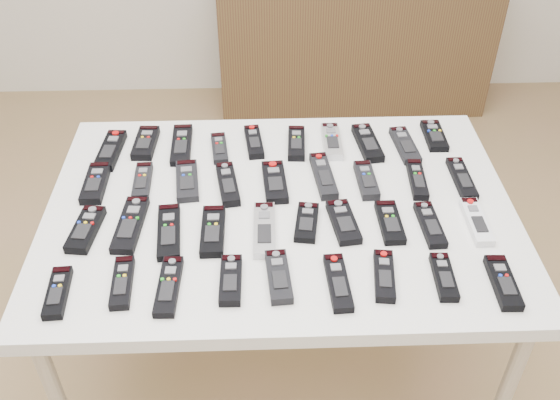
{
  "coord_description": "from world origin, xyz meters",
  "views": [
    {
      "loc": [
        0.06,
        -1.35,
        1.85
      ],
      "look_at": [
        0.1,
        -0.07,
        0.8
      ],
      "focal_mm": 40.0,
      "sensor_mm": 36.0,
      "label": 1
    }
  ],
  "objects_px": {
    "remote_12": "(187,181)",
    "remote_33": "(279,276)",
    "remote_18": "(462,178)",
    "remote_26": "(390,222)",
    "remote_0": "(111,150)",
    "remote_25": "(343,222)",
    "table": "(280,222)",
    "remote_20": "(130,225)",
    "remote_32": "(231,280)",
    "remote_15": "(323,176)",
    "remote_17": "(417,179)",
    "remote_27": "(430,225)",
    "remote_9": "(434,136)",
    "remote_19": "(86,229)",
    "remote_24": "(307,222)",
    "remote_13": "(228,184)",
    "remote_30": "(122,282)",
    "remote_35": "(384,276)",
    "remote_3": "(219,148)",
    "remote_8": "(405,145)",
    "remote_11": "(143,181)",
    "remote_28": "(476,221)",
    "sideboard": "(354,46)",
    "remote_6": "(332,141)",
    "remote_5": "(296,143)",
    "remote_22": "(213,231)",
    "remote_29": "(58,293)",
    "remote_21": "(169,232)",
    "remote_31": "(169,286)",
    "remote_1": "(146,143)",
    "remote_7": "(368,143)",
    "remote_23": "(264,230)",
    "remote_37": "(503,282)",
    "remote_34": "(338,282)",
    "remote_10": "(96,183)",
    "remote_14": "(275,182)"
  },
  "relations": [
    {
      "from": "remote_19",
      "to": "remote_33",
      "type": "xyz_separation_m",
      "value": [
        0.48,
        -0.18,
        -0.0
      ]
    },
    {
      "from": "remote_21",
      "to": "remote_24",
      "type": "height_order",
      "value": "same"
    },
    {
      "from": "remote_32",
      "to": "remote_15",
      "type": "bearing_deg",
      "value": 58.09
    },
    {
      "from": "remote_13",
      "to": "remote_15",
      "type": "relative_size",
      "value": 0.91
    },
    {
      "from": "remote_27",
      "to": "remote_13",
      "type": "bearing_deg",
      "value": 157.76
    },
    {
      "from": "remote_8",
      "to": "remote_25",
      "type": "distance_m",
      "value": 0.41
    },
    {
      "from": "remote_0",
      "to": "remote_32",
      "type": "xyz_separation_m",
      "value": [
        0.37,
        -0.54,
        0.0
      ]
    },
    {
      "from": "remote_12",
      "to": "remote_33",
      "type": "height_order",
      "value": "remote_33"
    },
    {
      "from": "remote_28",
      "to": "remote_30",
      "type": "relative_size",
      "value": 1.11
    },
    {
      "from": "remote_18",
      "to": "remote_19",
      "type": "height_order",
      "value": "remote_19"
    },
    {
      "from": "table",
      "to": "remote_28",
      "type": "bearing_deg",
      "value": -10.51
    },
    {
      "from": "remote_10",
      "to": "remote_14",
      "type": "height_order",
      "value": "remote_10"
    },
    {
      "from": "remote_11",
      "to": "remote_27",
      "type": "bearing_deg",
      "value": -17.61
    },
    {
      "from": "remote_22",
      "to": "remote_29",
      "type": "height_order",
      "value": "remote_22"
    },
    {
      "from": "remote_17",
      "to": "remote_28",
      "type": "distance_m",
      "value": 0.22
    },
    {
      "from": "remote_19",
      "to": "remote_24",
      "type": "height_order",
      "value": "remote_19"
    },
    {
      "from": "remote_9",
      "to": "remote_13",
      "type": "relative_size",
      "value": 0.85
    },
    {
      "from": "table",
      "to": "remote_1",
      "type": "relative_size",
      "value": 7.93
    },
    {
      "from": "table",
      "to": "remote_9",
      "type": "distance_m",
      "value": 0.58
    },
    {
      "from": "table",
      "to": "remote_19",
      "type": "relative_size",
      "value": 7.72
    },
    {
      "from": "remote_7",
      "to": "remote_35",
      "type": "bearing_deg",
      "value": -100.7
    },
    {
      "from": "remote_23",
      "to": "remote_24",
      "type": "bearing_deg",
      "value": 13.51
    },
    {
      "from": "remote_6",
      "to": "remote_20",
      "type": "height_order",
      "value": "remote_6"
    },
    {
      "from": "sideboard",
      "to": "remote_26",
      "type": "height_order",
      "value": "remote_26"
    },
    {
      "from": "remote_17",
      "to": "remote_30",
      "type": "distance_m",
      "value": 0.85
    },
    {
      "from": "remote_6",
      "to": "remote_35",
      "type": "height_order",
      "value": "same"
    },
    {
      "from": "remote_19",
      "to": "remote_26",
      "type": "bearing_deg",
      "value": 7.11
    },
    {
      "from": "remote_15",
      "to": "remote_28",
      "type": "relative_size",
      "value": 1.14
    },
    {
      "from": "remote_17",
      "to": "remote_25",
      "type": "bearing_deg",
      "value": -138.77
    },
    {
      "from": "remote_33",
      "to": "remote_26",
      "type": "bearing_deg",
      "value": 27.65
    },
    {
      "from": "sideboard",
      "to": "remote_13",
      "type": "bearing_deg",
      "value": -111.34
    },
    {
      "from": "remote_18",
      "to": "remote_35",
      "type": "distance_m",
      "value": 0.46
    },
    {
      "from": "remote_19",
      "to": "remote_21",
      "type": "bearing_deg",
      "value": 3.23
    },
    {
      "from": "remote_0",
      "to": "remote_25",
      "type": "xyz_separation_m",
      "value": [
        0.66,
        -0.35,
        -0.0
      ]
    },
    {
      "from": "remote_19",
      "to": "remote_37",
      "type": "height_order",
      "value": "remote_19"
    },
    {
      "from": "remote_18",
      "to": "remote_25",
      "type": "distance_m",
      "value": 0.39
    },
    {
      "from": "remote_13",
      "to": "remote_32",
      "type": "xyz_separation_m",
      "value": [
        0.02,
        -0.36,
        -0.0
      ]
    },
    {
      "from": "remote_22",
      "to": "remote_31",
      "type": "xyz_separation_m",
      "value": [
        -0.09,
        -0.18,
        -0.0
      ]
    },
    {
      "from": "remote_17",
      "to": "remote_27",
      "type": "xyz_separation_m",
      "value": [
        -0.01,
        -0.19,
        -0.0
      ]
    },
    {
      "from": "remote_28",
      "to": "remote_8",
      "type": "bearing_deg",
      "value": 108.42
    },
    {
      "from": "remote_25",
      "to": "remote_35",
      "type": "distance_m",
      "value": 0.21
    },
    {
      "from": "table",
      "to": "remote_20",
      "type": "bearing_deg",
      "value": -169.0
    },
    {
      "from": "remote_25",
      "to": "remote_6",
      "type": "bearing_deg",
      "value": 81.21
    },
    {
      "from": "remote_3",
      "to": "remote_19",
      "type": "height_order",
      "value": "remote_19"
    },
    {
      "from": "remote_6",
      "to": "remote_33",
      "type": "xyz_separation_m",
      "value": [
        -0.18,
        -0.56,
        0.0
      ]
    },
    {
      "from": "remote_18",
      "to": "remote_26",
      "type": "bearing_deg",
      "value": -142.95
    },
    {
      "from": "remote_12",
      "to": "remote_27",
      "type": "bearing_deg",
      "value": -24.17
    },
    {
      "from": "remote_9",
      "to": "remote_20",
      "type": "distance_m",
      "value": 0.95
    },
    {
      "from": "table",
      "to": "remote_5",
      "type": "xyz_separation_m",
      "value": [
        0.06,
        0.28,
        0.07
      ]
    },
    {
      "from": "remote_34",
      "to": "sideboard",
      "type": "bearing_deg",
      "value": 78.01
    }
  ]
}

